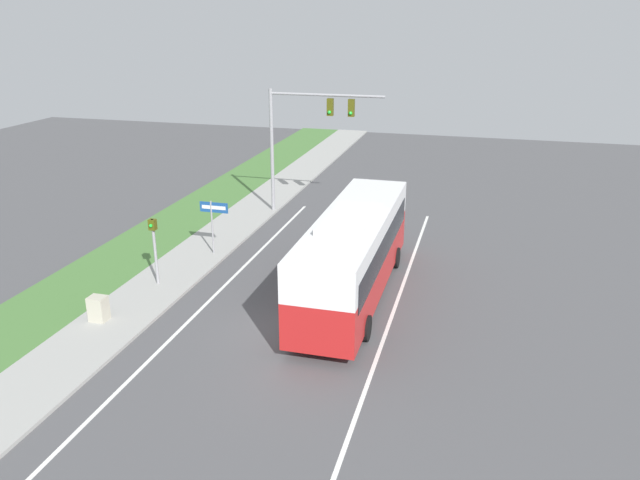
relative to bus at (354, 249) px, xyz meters
name	(u,v)px	position (x,y,z in m)	size (l,w,h in m)	color
ground_plane	(282,332)	(-1.80, -3.66, -2.00)	(80.00, 80.00, 0.00)	#4C4C4F
sidewalk	(128,310)	(-8.00, -3.66, -1.94)	(2.80, 80.00, 0.12)	#9E9E99
grass_verge	(56,301)	(-11.20, -3.66, -1.95)	(3.60, 80.00, 0.10)	#477538
lane_divider_near	(190,320)	(-5.40, -3.66, -1.99)	(0.14, 30.00, 0.01)	silver
lane_divider_far	(381,345)	(1.80, -3.66, -1.99)	(0.14, 30.00, 0.01)	silver
bus	(354,249)	(0.00, 0.00, 0.00)	(2.67, 11.08, 3.65)	red
signal_gantry	(304,127)	(-5.00, 9.90, 2.93)	(6.34, 0.41, 6.93)	#939399
pedestrian_signal	(154,241)	(-8.06, -1.21, 0.01)	(0.28, 0.34, 2.93)	#939399
street_sign	(213,217)	(-7.19, 2.61, -0.08)	(1.38, 0.08, 2.67)	#939399
utility_cabinet	(98,309)	(-8.48, -4.75, -1.41)	(0.63, 0.52, 0.93)	#B7B29E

